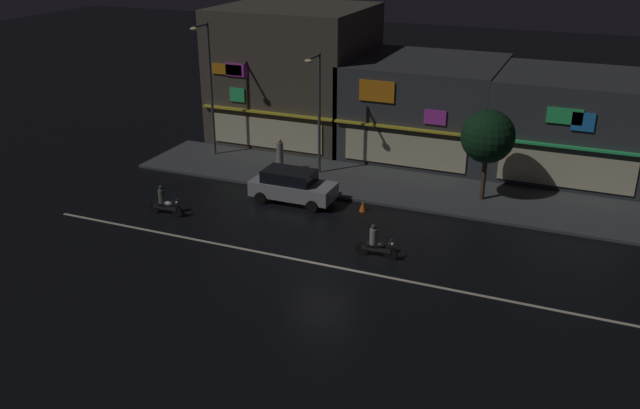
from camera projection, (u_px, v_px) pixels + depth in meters
ground_plane at (322, 264)px, 28.44m from camera, size 140.00×140.00×0.00m
lane_divider_stripe at (322, 264)px, 28.44m from camera, size 27.44×0.16×0.01m
sidewalk_far at (390, 186)px, 36.57m from camera, size 28.88×5.19×0.14m
storefront_left_block at (295, 73)px, 43.86m from camera, size 9.08×8.66×8.36m
storefront_center_block at (574, 125)px, 37.73m from camera, size 8.57×7.43×5.58m
storefront_right_block at (424, 107)px, 41.23m from camera, size 8.80×8.47×5.65m
streetlamp_west at (209, 80)px, 39.44m from camera, size 0.44×1.64×7.83m
streetlamp_mid at (318, 104)px, 36.63m from camera, size 0.44×1.64×6.71m
pedestrian_on_sidewalk at (280, 156)px, 38.20m from camera, size 0.38×0.38×1.91m
street_tree at (488, 137)px, 33.44m from camera, size 2.68×2.68×4.68m
parked_car_near_kerb at (292, 186)px, 34.45m from camera, size 4.30×1.98×1.67m
motorcycle_lead at (164, 203)px, 33.00m from camera, size 1.90×0.60×1.52m
motorcycle_following at (375, 244)px, 28.84m from camera, size 1.90×0.60×1.52m
traffic_cone at (363, 206)px, 33.53m from camera, size 0.36×0.36×0.55m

